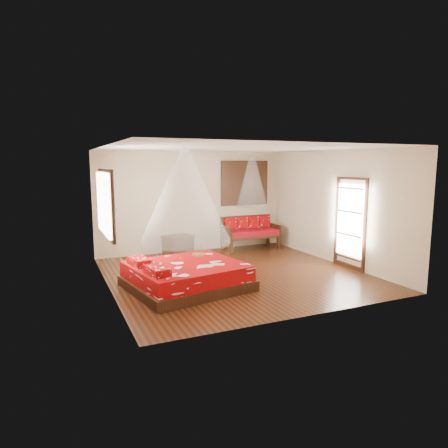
{
  "coord_description": "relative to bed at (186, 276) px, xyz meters",
  "views": [
    {
      "loc": [
        -3.77,
        -7.89,
        2.47
      ],
      "look_at": [
        -0.24,
        0.07,
        1.15
      ],
      "focal_mm": 32.0,
      "sensor_mm": 36.0,
      "label": 1
    }
  ],
  "objects": [
    {
      "name": "room",
      "position": [
        1.35,
        0.53,
        1.15
      ],
      "size": [
        5.54,
        5.54,
        2.84
      ],
      "color": "black",
      "rests_on": "ground"
    },
    {
      "name": "bed",
      "position": [
        0.0,
        0.0,
        0.0
      ],
      "size": [
        2.48,
        2.31,
        0.64
      ],
      "rotation": [
        0.0,
        0.0,
        0.17
      ],
      "color": "black",
      "rests_on": "floor"
    },
    {
      "name": "daybed",
      "position": [
        2.95,
        2.9,
        0.27
      ],
      "size": [
        1.66,
        0.74,
        0.94
      ],
      "color": "black",
      "rests_on": "floor"
    },
    {
      "name": "storage_chest",
      "position": [
        0.78,
        2.98,
        0.01
      ],
      "size": [
        0.92,
        0.8,
        0.53
      ],
      "rotation": [
        0.0,
        0.0,
        0.38
      ],
      "color": "black",
      "rests_on": "floor"
    },
    {
      "name": "shutter_panel",
      "position": [
        2.95,
        3.24,
        1.65
      ],
      "size": [
        1.52,
        0.06,
        1.32
      ],
      "color": "black",
      "rests_on": "wall_back"
    },
    {
      "name": "window_left",
      "position": [
        -1.36,
        0.73,
        1.45
      ],
      "size": [
        0.1,
        1.74,
        1.34
      ],
      "color": "black",
      "rests_on": "wall_left"
    },
    {
      "name": "glazed_door",
      "position": [
        4.06,
        -0.07,
        0.82
      ],
      "size": [
        0.08,
        1.02,
        2.16
      ],
      "color": "black",
      "rests_on": "floor"
    },
    {
      "name": "wine_tray",
      "position": [
        0.5,
        0.62,
        0.31
      ],
      "size": [
        0.27,
        0.27,
        0.22
      ],
      "rotation": [
        0.0,
        0.0,
        -0.15
      ],
      "color": "brown",
      "rests_on": "bed"
    },
    {
      "name": "mosquito_net_main",
      "position": [
        0.02,
        0.0,
        1.6
      ],
      "size": [
        1.78,
        1.78,
        1.8
      ],
      "primitive_type": "cone",
      "color": "silver",
      "rests_on": "ceiling"
    },
    {
      "name": "mosquito_net_daybed",
      "position": [
        2.95,
        2.78,
        1.75
      ],
      "size": [
        0.89,
        0.89,
        1.5
      ],
      "primitive_type": "cone",
      "color": "silver",
      "rests_on": "ceiling"
    }
  ]
}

